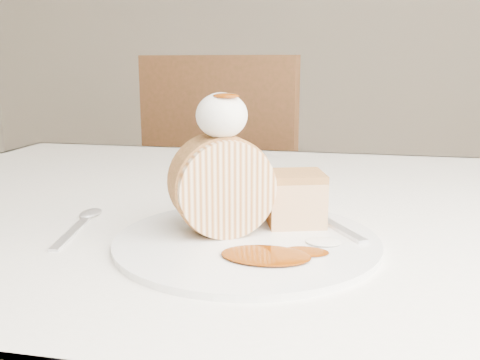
# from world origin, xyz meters

# --- Properties ---
(table) EXTENTS (1.40, 0.90, 0.75)m
(table) POSITION_xyz_m (0.00, 0.20, 0.66)
(table) COLOR white
(table) RESTS_ON ground
(chair_far) EXTENTS (0.53, 0.53, 0.96)m
(chair_far) POSITION_xyz_m (-0.28, 0.98, 0.55)
(chair_far) COLOR brown
(chair_far) RESTS_ON ground
(plate) EXTENTS (0.37, 0.37, 0.01)m
(plate) POSITION_xyz_m (-0.05, 0.02, 0.75)
(plate) COLOR white
(plate) RESTS_ON table
(roulade_slice) EXTENTS (0.13, 0.11, 0.11)m
(roulade_slice) POSITION_xyz_m (-0.08, 0.03, 0.81)
(roulade_slice) COLOR beige
(roulade_slice) RESTS_ON plate
(cake_chunk) EXTENTS (0.08, 0.08, 0.06)m
(cake_chunk) POSITION_xyz_m (0.00, 0.08, 0.79)
(cake_chunk) COLOR #C47E4A
(cake_chunk) RESTS_ON plate
(whipped_cream) EXTENTS (0.06, 0.06, 0.05)m
(whipped_cream) POSITION_xyz_m (-0.08, 0.03, 0.89)
(whipped_cream) COLOR white
(whipped_cream) RESTS_ON roulade_slice
(caramel_drizzle) EXTENTS (0.03, 0.02, 0.01)m
(caramel_drizzle) POSITION_xyz_m (-0.07, 0.02, 0.92)
(caramel_drizzle) COLOR #6F2C04
(caramel_drizzle) RESTS_ON whipped_cream
(caramel_pool) EXTENTS (0.11, 0.08, 0.00)m
(caramel_pool) POSITION_xyz_m (-0.02, -0.04, 0.76)
(caramel_pool) COLOR #6F2C04
(caramel_pool) RESTS_ON plate
(fork) EXTENTS (0.11, 0.16, 0.00)m
(fork) POSITION_xyz_m (0.05, 0.08, 0.76)
(fork) COLOR silver
(fork) RESTS_ON plate
(spoon) EXTENTS (0.05, 0.15, 0.00)m
(spoon) POSITION_xyz_m (-0.26, 0.01, 0.75)
(spoon) COLOR silver
(spoon) RESTS_ON table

